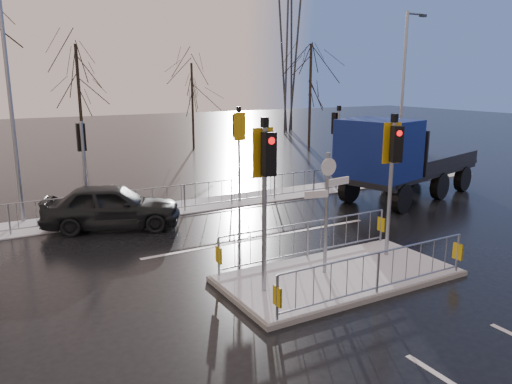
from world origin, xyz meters
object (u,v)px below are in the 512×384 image
car_far_lane (112,206)px  flatbed_truck (392,158)px  traffic_island (338,264)px  street_lamp_right (404,90)px  street_lamp_left (12,93)px

car_far_lane → flatbed_truck: (10.74, -1.93, 1.05)m
traffic_island → car_far_lane: bearing=118.5°
traffic_island → flatbed_truck: size_ratio=0.77×
car_far_lane → flatbed_truck: flatbed_truck is taller
traffic_island → street_lamp_right: 14.14m
car_far_lane → flatbed_truck: size_ratio=0.57×
flatbed_truck → street_lamp_left: (-13.26, 4.24, 2.67)m
street_lamp_left → street_lamp_right: bearing=-3.4°
street_lamp_right → street_lamp_left: size_ratio=0.98×
flatbed_truck → street_lamp_right: street_lamp_right is taller
traffic_island → flatbed_truck: (6.84, 5.25, 1.43)m
car_far_lane → street_lamp_left: bearing=68.5°
flatbed_truck → street_lamp_left: 14.17m
flatbed_truck → street_lamp_right: (3.74, 3.24, 2.57)m
traffic_island → street_lamp_right: size_ratio=0.75×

